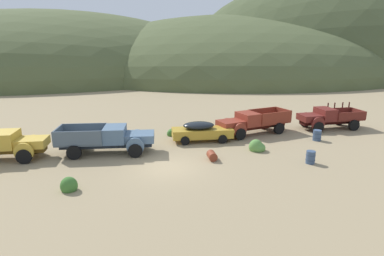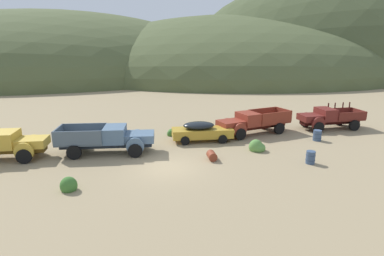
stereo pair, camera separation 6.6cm
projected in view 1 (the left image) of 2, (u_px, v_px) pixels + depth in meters
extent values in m
plane|color=#998460|center=(168.00, 167.00, 19.95)|extent=(300.00, 300.00, 0.00)
ellipsoid|color=#4C5633|center=(55.00, 74.00, 81.22)|extent=(90.56, 72.25, 30.50)
ellipsoid|color=#4C5633|center=(233.00, 71.00, 88.48)|extent=(91.36, 81.36, 29.24)
ellipsoid|color=#424C2D|center=(344.00, 70.00, 92.55)|extent=(94.55, 72.05, 52.33)
cube|color=gold|center=(32.00, 142.00, 21.27)|extent=(2.06, 1.84, 0.55)
cube|color=#B7B2A8|center=(46.00, 142.00, 21.39)|extent=(0.22, 1.11, 0.44)
cylinder|color=gold|center=(24.00, 152.00, 20.41)|extent=(1.21, 0.33, 1.20)
cylinder|color=gold|center=(34.00, 143.00, 22.25)|extent=(1.21, 0.33, 1.20)
cube|color=gold|center=(6.00, 139.00, 21.00)|extent=(1.59, 2.02, 1.05)
cube|color=black|center=(15.00, 136.00, 21.02)|extent=(0.25, 1.57, 0.59)
cylinder|color=black|center=(24.00, 156.00, 20.43)|extent=(0.99, 0.40, 0.96)
cylinder|color=black|center=(35.00, 147.00, 22.37)|extent=(0.99, 0.40, 0.96)
cube|color=#262D39|center=(107.00, 144.00, 22.40)|extent=(6.32, 2.03, 0.36)
cube|color=slate|center=(140.00, 137.00, 22.50)|extent=(2.24, 2.11, 0.55)
cube|color=#B7B2A8|center=(153.00, 137.00, 22.59)|extent=(0.28, 1.24, 0.44)
cylinder|color=slate|center=(135.00, 146.00, 21.52)|extent=(1.21, 0.37, 1.20)
cylinder|color=slate|center=(137.00, 137.00, 23.60)|extent=(1.21, 0.37, 1.20)
cube|color=slate|center=(115.00, 134.00, 22.27)|extent=(1.77, 2.30, 1.05)
cube|color=black|center=(124.00, 131.00, 22.28)|extent=(0.34, 1.75, 0.59)
cube|color=#4D5B67|center=(82.00, 141.00, 22.18)|extent=(3.47, 2.66, 0.12)
cube|color=#4D5B67|center=(77.00, 138.00, 21.00)|extent=(3.13, 0.62, 0.95)
cube|color=#4D5B67|center=(85.00, 130.00, 23.09)|extent=(3.13, 0.62, 0.95)
cube|color=#4D5B67|center=(58.00, 134.00, 21.90)|extent=(0.46, 2.16, 0.95)
cylinder|color=black|center=(135.00, 151.00, 21.54)|extent=(0.99, 0.43, 0.96)
cylinder|color=black|center=(138.00, 141.00, 23.72)|extent=(0.99, 0.43, 0.96)
cylinder|color=black|center=(74.00, 153.00, 21.17)|extent=(0.99, 0.43, 0.96)
cylinder|color=black|center=(82.00, 142.00, 23.35)|extent=(0.99, 0.43, 0.96)
cube|color=#B28928|center=(202.00, 133.00, 25.15)|extent=(4.86, 2.25, 0.68)
ellipsoid|color=black|center=(199.00, 125.00, 24.96)|extent=(2.60, 1.78, 0.57)
ellipsoid|color=#B28928|center=(228.00, 131.00, 25.42)|extent=(1.19, 1.47, 0.61)
cylinder|color=black|center=(223.00, 139.00, 24.62)|extent=(0.70, 0.28, 0.68)
cylinder|color=black|center=(218.00, 133.00, 26.25)|extent=(0.70, 0.28, 0.68)
cylinder|color=black|center=(185.00, 141.00, 24.23)|extent=(0.70, 0.28, 0.68)
cylinder|color=black|center=(183.00, 135.00, 25.85)|extent=(0.70, 0.28, 0.68)
cube|color=#42140D|center=(253.00, 126.00, 27.18)|extent=(6.23, 2.11, 0.36)
cube|color=maroon|center=(231.00, 124.00, 26.09)|extent=(2.23, 1.99, 0.55)
cube|color=#B7B2A8|center=(221.00, 125.00, 25.71)|extent=(0.30, 1.12, 0.44)
cylinder|color=maroon|center=(227.00, 125.00, 27.14)|extent=(1.21, 0.41, 1.20)
cylinder|color=maroon|center=(240.00, 131.00, 25.45)|extent=(1.21, 0.41, 1.20)
cube|color=maroon|center=(248.00, 119.00, 26.75)|extent=(1.77, 2.13, 1.05)
cube|color=black|center=(242.00, 117.00, 26.42)|extent=(0.36, 1.58, 0.59)
cube|color=maroon|center=(269.00, 121.00, 27.84)|extent=(3.44, 2.54, 0.12)
cube|color=maroon|center=(262.00, 113.00, 28.55)|extent=(3.08, 0.71, 0.95)
cube|color=maroon|center=(277.00, 118.00, 26.85)|extent=(3.08, 0.71, 0.95)
cube|color=maroon|center=(283.00, 114.00, 28.34)|extent=(0.48, 1.95, 0.95)
cylinder|color=black|center=(226.00, 128.00, 27.25)|extent=(1.00, 0.46, 0.96)
cylinder|color=black|center=(240.00, 134.00, 25.47)|extent=(1.00, 0.46, 0.96)
cylinder|color=black|center=(264.00, 123.00, 28.94)|extent=(1.00, 0.46, 0.96)
cylinder|color=black|center=(279.00, 128.00, 27.17)|extent=(1.00, 0.46, 0.96)
cube|color=black|center=(329.00, 121.00, 28.87)|extent=(5.48, 1.27, 0.36)
cube|color=maroon|center=(310.00, 117.00, 28.36)|extent=(1.81, 1.78, 0.55)
cube|color=#B7B2A8|center=(301.00, 118.00, 28.22)|extent=(0.15, 1.16, 0.44)
cylinder|color=maroon|center=(306.00, 119.00, 29.45)|extent=(1.21, 0.25, 1.20)
cylinder|color=maroon|center=(318.00, 124.00, 27.55)|extent=(1.21, 0.25, 1.20)
cube|color=maroon|center=(325.00, 114.00, 28.59)|extent=(1.37, 2.01, 1.05)
cube|color=black|center=(320.00, 112.00, 28.42)|extent=(0.15, 1.64, 0.59)
cube|color=maroon|center=(344.00, 118.00, 29.09)|extent=(2.86, 2.18, 0.12)
cube|color=maroon|center=(338.00, 111.00, 29.94)|extent=(2.75, 0.26, 0.70)
cube|color=maroon|center=(352.00, 116.00, 28.03)|extent=(2.75, 0.26, 0.70)
cube|color=maroon|center=(358.00, 113.00, 29.24)|extent=(0.22, 2.02, 0.70)
cube|color=black|center=(349.00, 105.00, 30.00)|extent=(0.08, 0.08, 0.50)
cube|color=black|center=(343.00, 105.00, 29.87)|extent=(0.08, 0.08, 0.50)
cube|color=black|center=(335.00, 105.00, 29.71)|extent=(0.08, 0.08, 0.50)
cube|color=black|center=(328.00, 106.00, 29.58)|extent=(0.08, 0.08, 0.50)
cylinder|color=black|center=(305.00, 122.00, 29.57)|extent=(0.98, 0.34, 0.96)
cylinder|color=black|center=(318.00, 127.00, 27.57)|extent=(0.98, 0.34, 0.96)
cylinder|color=black|center=(339.00, 120.00, 30.24)|extent=(0.98, 0.34, 0.96)
cylinder|color=black|center=(354.00, 125.00, 28.24)|extent=(0.98, 0.34, 0.96)
cylinder|color=brown|center=(212.00, 156.00, 21.16)|extent=(0.64, 0.92, 0.57)
cylinder|color=#384C6B|center=(317.00, 135.00, 25.37)|extent=(0.63, 0.63, 0.84)
torus|color=#27354A|center=(317.00, 133.00, 25.33)|extent=(0.67, 0.67, 0.03)
torus|color=#27354A|center=(317.00, 137.00, 25.41)|extent=(0.67, 0.67, 0.03)
cylinder|color=#384C6B|center=(311.00, 157.00, 20.49)|extent=(0.57, 0.57, 0.83)
torus|color=#27354A|center=(311.00, 155.00, 20.45)|extent=(0.61, 0.61, 0.03)
torus|color=#27354A|center=(310.00, 160.00, 20.54)|extent=(0.61, 0.61, 0.03)
ellipsoid|color=#5B8E42|center=(258.00, 148.00, 22.96)|extent=(1.05, 0.94, 0.78)
ellipsoid|color=#5B8E42|center=(258.00, 148.00, 23.18)|extent=(0.67, 0.61, 0.62)
ellipsoid|color=#5B8E42|center=(256.00, 147.00, 22.98)|extent=(1.01, 0.91, 1.07)
ellipsoid|color=#3D702D|center=(172.00, 133.00, 27.03)|extent=(0.74, 0.67, 0.65)
ellipsoid|color=#3D702D|center=(171.00, 134.00, 26.72)|extent=(0.62, 0.56, 0.63)
ellipsoid|color=#3D702D|center=(69.00, 186.00, 16.72)|extent=(0.88, 0.79, 0.97)
ellipsoid|color=#3D702D|center=(68.00, 187.00, 16.76)|extent=(0.73, 0.66, 0.65)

